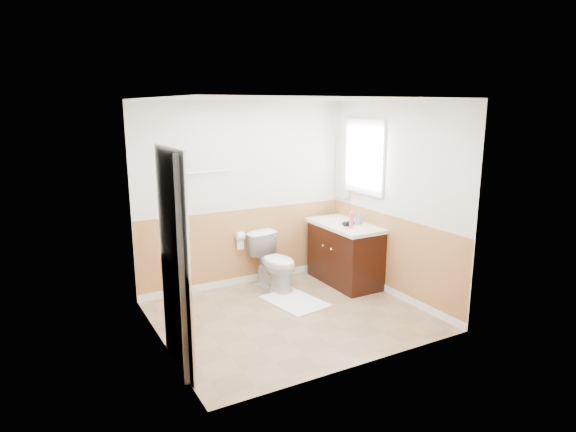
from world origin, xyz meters
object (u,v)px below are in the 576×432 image
toilet (275,262)px  bath_mat (295,301)px  lotion_bottle (351,220)px  soap_dispenser (359,218)px  vanity_cabinet (345,255)px

toilet → bath_mat: size_ratio=0.94×
bath_mat → lotion_bottle: (0.87, 0.03, 0.95)m
bath_mat → soap_dispenser: (1.09, 0.16, 0.93)m
vanity_cabinet → lotion_bottle: lotion_bottle is taller
lotion_bottle → bath_mat: bearing=-178.0°
toilet → soap_dispenser: bearing=-29.4°
soap_dispenser → lotion_bottle: bearing=-149.6°
toilet → vanity_cabinet: vanity_cabinet is taller
soap_dispenser → toilet: bearing=160.3°
toilet → vanity_cabinet: 1.00m
bath_mat → soap_dispenser: bearing=8.3°
vanity_cabinet → toilet: bearing=165.0°
toilet → bath_mat: (0.00, -0.55, -0.37)m
toilet → lotion_bottle: (0.87, -0.52, 0.58)m
bath_mat → soap_dispenser: size_ratio=4.58×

